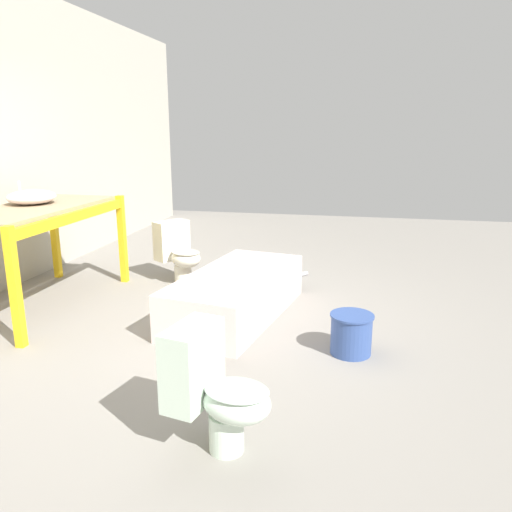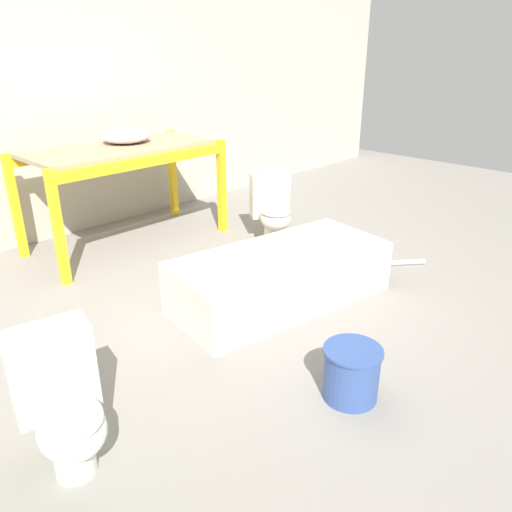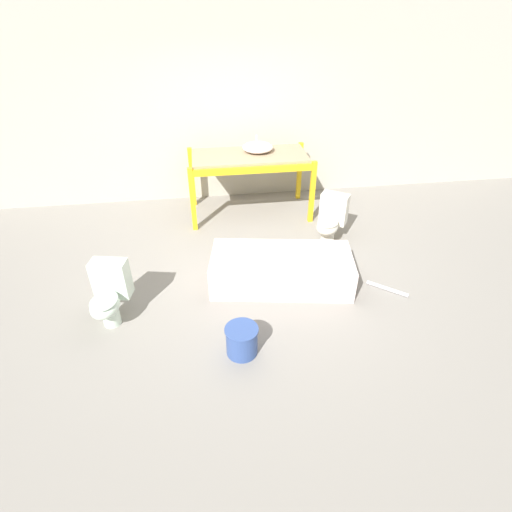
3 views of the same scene
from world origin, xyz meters
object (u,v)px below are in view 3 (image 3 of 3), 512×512
Objects in this scene: toilet_far at (331,219)px; bucket_white at (242,340)px; sink_basin at (258,147)px; bathtub_main at (281,267)px; toilet_near at (109,293)px.

toilet_far is 2.04× the size of bucket_white.
sink_basin is 3.26m from bucket_white.
sink_basin is 0.26× the size of bathtub_main.
bucket_white is (1.34, -0.68, -0.19)m from toilet_near.
toilet_near is at bearing -129.06° from sink_basin.
sink_basin reaches higher than bucket_white.
bucket_white is (-1.48, -1.95, -0.19)m from toilet_far.
toilet_far reaches higher than bucket_white.
toilet_near is 2.04× the size of bucket_white.
sink_basin reaches higher than toilet_near.
toilet_far is (2.82, 1.26, 0.00)m from toilet_near.
sink_basin is at bearing 161.59° from toilet_far.
bucket_white is at bearing -101.16° from sink_basin.
toilet_near is 3.09m from toilet_far.
sink_basin is at bearing 62.89° from toilet_near.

